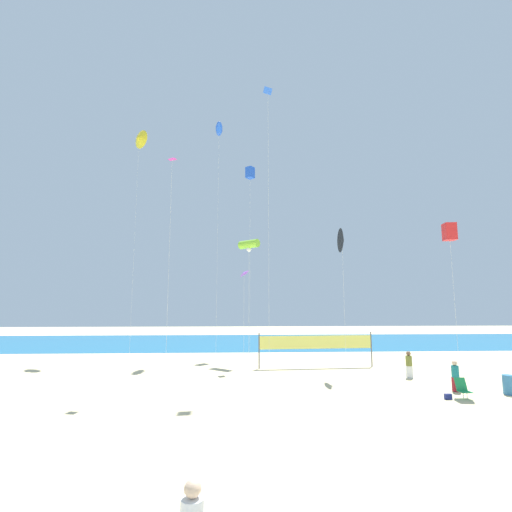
{
  "coord_description": "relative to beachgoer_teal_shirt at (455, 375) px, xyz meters",
  "views": [
    {
      "loc": [
        -3.1,
        -15.03,
        4.3
      ],
      "look_at": [
        -1.84,
        10.35,
        7.74
      ],
      "focal_mm": 25.54,
      "sensor_mm": 36.0,
      "label": 1
    }
  ],
  "objects": [
    {
      "name": "kite_black_delta",
      "position": [
        -4.13,
        4.88,
        7.72
      ],
      "size": [
        0.3,
        1.62,
        9.35
      ],
      "color": "silver",
      "rests_on": "ground"
    },
    {
      "name": "folding_beach_chair",
      "position": [
        -0.43,
        -1.24,
        -0.35
      ],
      "size": [
        0.52,
        0.65,
        0.89
      ],
      "rotation": [
        0.0,
        0.0,
        0.51
      ],
      "color": "#1E8C4C",
      "rests_on": "ground"
    },
    {
      "name": "ground_plane",
      "position": [
        -7.88,
        -3.4,
        -0.82
      ],
      "size": [
        120.0,
        120.0,
        0.0
      ],
      "primitive_type": "plane",
      "color": "beige"
    },
    {
      "name": "kite_yellow_delta",
      "position": [
        -20.33,
        14.38,
        18.96
      ],
      "size": [
        1.69,
        1.49,
        20.68
      ],
      "color": "silver",
      "rests_on": "ground"
    },
    {
      "name": "beachgoer_teal_shirt",
      "position": [
        0.0,
        0.0,
        0.0
      ],
      "size": [
        0.35,
        0.35,
        1.53
      ],
      "rotation": [
        0.0,
        0.0,
        3.44
      ],
      "color": "maroon",
      "rests_on": "ground"
    },
    {
      "name": "beachgoer_olive_shirt",
      "position": [
        -0.74,
        3.46,
        0.01
      ],
      "size": [
        0.36,
        0.36,
        1.56
      ],
      "rotation": [
        0.0,
        0.0,
        2.0
      ],
      "color": "white",
      "rests_on": "ground"
    },
    {
      "name": "kite_red_box",
      "position": [
        1.11,
        1.44,
        7.64
      ],
      "size": [
        0.69,
        0.69,
        8.96
      ],
      "color": "silver",
      "rests_on": "ground"
    },
    {
      "name": "ocean_band",
      "position": [
        -7.88,
        25.69,
        -0.81
      ],
      "size": [
        120.0,
        20.0,
        0.01
      ],
      "primitive_type": "cube",
      "color": "#1E6B99",
      "rests_on": "ground"
    },
    {
      "name": "kite_violet_diamond",
      "position": [
        -10.59,
        6.97,
        5.65
      ],
      "size": [
        0.7,
        0.71,
        6.75
      ],
      "color": "silver",
      "rests_on": "ground"
    },
    {
      "name": "trash_barrel",
      "position": [
        2.23,
        -0.7,
        -0.36
      ],
      "size": [
        0.54,
        0.54,
        0.92
      ],
      "primitive_type": "cylinder",
      "color": "teal",
      "rests_on": "ground"
    },
    {
      "name": "volleyball_net",
      "position": [
        -5.48,
        7.39,
        0.82
      ],
      "size": [
        8.12,
        0.62,
        2.4
      ],
      "color": "#4C4C51",
      "rests_on": "ground"
    },
    {
      "name": "kite_blue_inflatable",
      "position": [
        -12.85,
        14.09,
        19.94
      ],
      "size": [
        0.75,
        1.96,
        21.32
      ],
      "color": "silver",
      "rests_on": "ground"
    },
    {
      "name": "beach_handbag",
      "position": [
        -1.28,
        -1.45,
        -0.69
      ],
      "size": [
        0.31,
        0.16,
        0.25
      ],
      "primitive_type": "cube",
      "color": "navy",
      "rests_on": "ground"
    },
    {
      "name": "kite_blue_diamond",
      "position": [
        -9.05,
        4.01,
        17.1
      ],
      "size": [
        0.78,
        0.78,
        18.65
      ],
      "color": "silver",
      "rests_on": "ground"
    },
    {
      "name": "kite_lime_tube",
      "position": [
        -10.12,
        10.28,
        8.28
      ],
      "size": [
        1.76,
        1.68,
        9.46
      ],
      "color": "silver",
      "rests_on": "ground"
    },
    {
      "name": "kite_blue_box",
      "position": [
        -9.87,
        15.52,
        16.21
      ],
      "size": [
        0.96,
        0.96,
        17.61
      ],
      "color": "silver",
      "rests_on": "ground"
    },
    {
      "name": "kite_magenta_diamond",
      "position": [
        -14.87,
        2.1,
        11.47
      ],
      "size": [
        0.62,
        0.62,
        12.9
      ],
      "color": "silver",
      "rests_on": "ground"
    }
  ]
}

